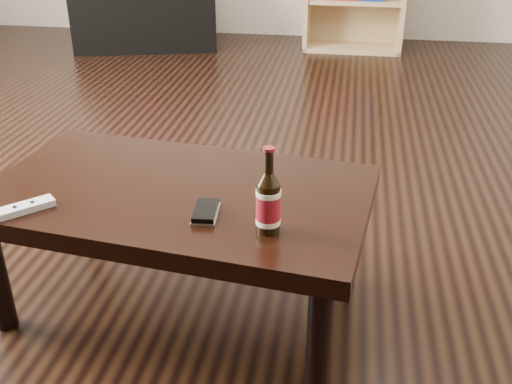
# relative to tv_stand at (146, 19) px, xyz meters

# --- Properties ---
(floor) EXTENTS (5.00, 6.00, 0.01)m
(floor) POSITION_rel_tv_stand_xyz_m (0.78, -2.41, -0.22)
(floor) COLOR black
(floor) RESTS_ON ground
(tv_stand) EXTENTS (1.19, 0.81, 0.43)m
(tv_stand) POSITION_rel_tv_stand_xyz_m (0.00, 0.00, 0.00)
(tv_stand) COLOR black
(tv_stand) RESTS_ON floor
(coffee_table) EXTENTS (1.14, 0.75, 0.40)m
(coffee_table) POSITION_rel_tv_stand_xyz_m (1.17, -3.19, 0.13)
(coffee_table) COLOR black
(coffee_table) RESTS_ON floor
(beer_bottle) EXTENTS (0.08, 0.08, 0.22)m
(beer_bottle) POSITION_rel_tv_stand_xyz_m (1.45, -3.37, 0.26)
(beer_bottle) COLOR black
(beer_bottle) RESTS_ON coffee_table
(phone) EXTENTS (0.07, 0.12, 0.02)m
(phone) POSITION_rel_tv_stand_xyz_m (1.28, -3.32, 0.19)
(phone) COLOR silver
(phone) RESTS_ON coffee_table
(remote) EXTENTS (0.15, 0.15, 0.02)m
(remote) POSITION_rel_tv_stand_xyz_m (0.81, -3.38, 0.19)
(remote) COLOR silver
(remote) RESTS_ON coffee_table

